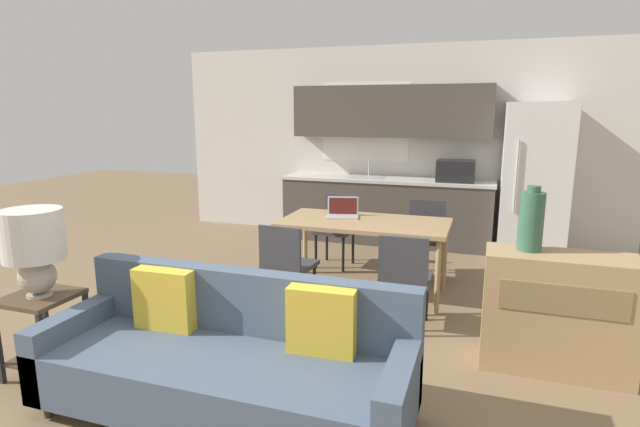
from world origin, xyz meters
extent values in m
plane|color=#7F6647|center=(0.00, 0.00, 0.00)|extent=(20.00, 20.00, 0.00)
cube|color=silver|center=(0.00, 4.63, 1.35)|extent=(6.40, 0.06, 2.70)
cube|color=white|center=(-0.39, 4.59, 1.64)|extent=(1.26, 0.01, 1.09)
cube|color=#4C443D|center=(0.00, 4.29, 0.43)|extent=(2.85, 0.62, 0.86)
cube|color=silver|center=(0.00, 4.29, 0.88)|extent=(2.88, 0.65, 0.04)
cube|color=#B2B5B7|center=(-0.28, 4.24, 0.90)|extent=(0.48, 0.36, 0.01)
cylinder|color=#B7BABC|center=(-0.28, 4.41, 1.02)|extent=(0.02, 0.02, 0.24)
cube|color=#4C443D|center=(0.00, 4.43, 1.80)|extent=(2.71, 0.34, 0.70)
cube|color=black|center=(0.92, 4.24, 1.04)|extent=(0.48, 0.36, 0.28)
cube|color=white|center=(1.87, 4.20, 0.96)|extent=(0.78, 0.75, 1.91)
cylinder|color=silver|center=(1.64, 3.81, 1.05)|extent=(0.02, 0.02, 0.86)
cube|color=tan|center=(0.18, 2.26, 0.72)|extent=(1.65, 0.84, 0.04)
cylinder|color=tan|center=(-0.58, 1.90, 0.35)|extent=(0.05, 0.05, 0.70)
cylinder|color=tan|center=(0.95, 1.90, 0.35)|extent=(0.05, 0.05, 0.70)
cylinder|color=tan|center=(-0.58, 2.62, 0.35)|extent=(0.05, 0.05, 0.70)
cylinder|color=tan|center=(0.95, 2.62, 0.35)|extent=(0.05, 0.05, 0.70)
cylinder|color=#3D2D1E|center=(-1.12, -0.43, 0.05)|extent=(0.05, 0.05, 0.10)
cylinder|color=#3D2D1E|center=(-1.12, 0.21, 0.05)|extent=(0.05, 0.05, 0.10)
cylinder|color=#3D2D1E|center=(0.92, 0.21, 0.05)|extent=(0.05, 0.05, 0.10)
cube|color=#47566B|center=(-0.10, -0.11, 0.26)|extent=(2.24, 0.80, 0.32)
cube|color=#47566B|center=(-0.10, 0.22, 0.47)|extent=(2.24, 0.14, 0.73)
cube|color=#47566B|center=(-1.15, -0.11, 0.33)|extent=(0.14, 0.80, 0.46)
cube|color=#47566B|center=(0.95, -0.11, 0.33)|extent=(0.14, 0.80, 0.46)
cube|color=gold|center=(-0.62, 0.09, 0.62)|extent=(0.40, 0.13, 0.40)
cube|color=gold|center=(0.45, 0.09, 0.62)|extent=(0.41, 0.14, 0.40)
cube|color=brown|center=(-1.53, -0.04, 0.57)|extent=(0.43, 0.43, 0.03)
cube|color=brown|center=(-1.53, -0.04, 0.13)|extent=(0.39, 0.39, 0.02)
cube|color=#232326|center=(-1.33, -0.23, 0.28)|extent=(0.03, 0.03, 0.56)
cube|color=#232326|center=(-1.72, 0.16, 0.28)|extent=(0.03, 0.03, 0.56)
cube|color=#232326|center=(-1.33, 0.16, 0.28)|extent=(0.03, 0.03, 0.56)
cylinder|color=#B2A893|center=(-1.52, -0.05, 0.60)|extent=(0.16, 0.16, 0.02)
sphere|color=#B2A893|center=(-1.52, -0.05, 0.73)|extent=(0.24, 0.24, 0.24)
cylinder|color=beige|center=(-1.52, -0.05, 1.01)|extent=(0.39, 0.39, 0.34)
cube|color=tan|center=(1.84, 1.17, 0.43)|extent=(0.99, 0.40, 0.85)
cube|color=olive|center=(1.84, 0.97, 0.60)|extent=(0.80, 0.01, 0.20)
cylinder|color=#336047|center=(1.62, 1.22, 1.06)|extent=(0.17, 0.17, 0.41)
cylinder|color=#336047|center=(1.62, 1.22, 1.29)|extent=(0.09, 0.09, 0.05)
cube|color=#38383D|center=(-0.35, 2.98, 0.43)|extent=(0.45, 0.45, 0.04)
cube|color=#38383D|center=(-0.33, 3.18, 0.64)|extent=(0.40, 0.06, 0.39)
cylinder|color=black|center=(-0.53, 2.83, 0.20)|extent=(0.03, 0.03, 0.41)
cylinder|color=black|center=(-0.19, 2.80, 0.20)|extent=(0.03, 0.03, 0.41)
cylinder|color=black|center=(-0.50, 3.17, 0.20)|extent=(0.03, 0.03, 0.41)
cylinder|color=black|center=(-0.16, 3.14, 0.20)|extent=(0.03, 0.03, 0.41)
cube|color=#38383D|center=(-0.35, 1.58, 0.43)|extent=(0.45, 0.45, 0.04)
cube|color=#38383D|center=(-0.36, 1.38, 0.64)|extent=(0.40, 0.06, 0.39)
cylinder|color=black|center=(-0.16, 1.73, 0.20)|extent=(0.03, 0.03, 0.41)
cylinder|color=black|center=(-0.50, 1.76, 0.20)|extent=(0.03, 0.03, 0.41)
cylinder|color=black|center=(-0.19, 1.39, 0.20)|extent=(0.03, 0.03, 0.41)
cylinder|color=black|center=(-0.53, 1.42, 0.20)|extent=(0.03, 0.03, 0.41)
cube|color=#38383D|center=(0.71, 2.93, 0.43)|extent=(0.44, 0.44, 0.04)
cube|color=#38383D|center=(0.70, 3.13, 0.64)|extent=(0.40, 0.05, 0.39)
cylinder|color=black|center=(0.55, 2.75, 0.20)|extent=(0.03, 0.03, 0.41)
cylinder|color=black|center=(0.89, 2.77, 0.20)|extent=(0.03, 0.03, 0.41)
cylinder|color=black|center=(0.53, 3.09, 0.20)|extent=(0.03, 0.03, 0.41)
cylinder|color=black|center=(0.87, 3.11, 0.20)|extent=(0.03, 0.03, 0.41)
cube|color=#38383D|center=(0.71, 1.56, 0.43)|extent=(0.43, 0.43, 0.04)
cube|color=#38383D|center=(0.72, 1.37, 0.64)|extent=(0.40, 0.04, 0.39)
cylinder|color=black|center=(0.88, 1.74, 0.20)|extent=(0.03, 0.03, 0.41)
cylinder|color=black|center=(0.54, 1.73, 0.20)|extent=(0.03, 0.03, 0.41)
cylinder|color=black|center=(0.89, 1.40, 0.20)|extent=(0.03, 0.03, 0.41)
cylinder|color=black|center=(0.55, 1.39, 0.20)|extent=(0.03, 0.03, 0.41)
cube|color=#B7BABC|center=(-0.07, 2.33, 0.75)|extent=(0.36, 0.29, 0.02)
cube|color=#B7BABC|center=(-0.09, 2.45, 0.84)|extent=(0.32, 0.13, 0.20)
cube|color=#4C1914|center=(-0.09, 2.44, 0.84)|extent=(0.29, 0.10, 0.17)
camera|label=1|loc=(1.31, -2.47, 1.82)|focal=28.00mm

